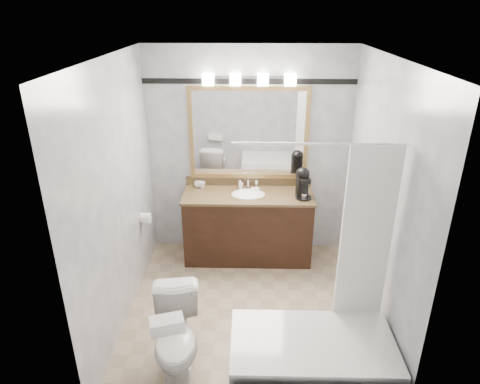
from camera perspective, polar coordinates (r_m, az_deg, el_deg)
room at (r=3.91m, az=1.03°, el=-0.98°), size 2.42×2.62×2.52m
vanity at (r=5.18m, az=1.06°, el=-4.38°), size 1.53×0.58×0.97m
mirror at (r=5.03m, az=1.17°, el=7.76°), size 1.40×0.04×1.10m
vanity_light_bar at (r=4.84m, az=1.23°, el=14.81°), size 1.02×0.14×0.12m
accent_stripe at (r=4.91m, az=1.23°, el=14.54°), size 2.40×0.01×0.06m
bathtub at (r=3.76m, az=9.85°, el=-20.59°), size 1.30×0.75×1.96m
tp_roll at (r=4.89m, az=-12.46°, el=-3.41°), size 0.11×0.12×0.12m
toilet at (r=3.78m, az=-8.42°, el=-18.69°), size 0.49×0.75×0.71m
tissue_box at (r=3.29m, az=-9.73°, el=-17.01°), size 0.27×0.20×0.10m
coffee_maker at (r=4.92m, az=8.35°, el=1.33°), size 0.18×0.23×0.35m
cup_left at (r=5.20m, az=-5.61°, el=1.01°), size 0.11×0.11×0.07m
cup_right at (r=5.17m, az=-5.09°, el=0.93°), size 0.10×0.10×0.08m
soap_bottle_a at (r=5.13m, az=0.11°, el=1.02°), size 0.05×0.05×0.10m
soap_bar at (r=5.11m, az=2.05°, el=0.41°), size 0.10×0.08×0.03m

